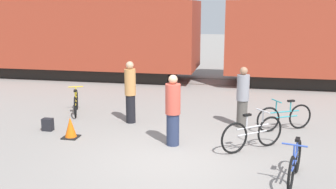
# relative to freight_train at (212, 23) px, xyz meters

# --- Properties ---
(ground_plane) EXTENTS (80.00, 80.00, 0.00)m
(ground_plane) POSITION_rel_freight_train_xyz_m (0.00, -9.33, -2.60)
(ground_plane) COLOR gray
(freight_train) EXTENTS (28.72, 3.03, 5.01)m
(freight_train) POSITION_rel_freight_train_xyz_m (0.00, 0.00, 0.00)
(freight_train) COLOR black
(freight_train) RESTS_ON ground_plane
(rail_near) EXTENTS (40.72, 0.07, 0.01)m
(rail_near) POSITION_rel_freight_train_xyz_m (0.00, -0.72, -2.59)
(rail_near) COLOR #4C4238
(rail_near) RESTS_ON ground_plane
(rail_far) EXTENTS (40.72, 0.07, 0.01)m
(rail_far) POSITION_rel_freight_train_xyz_m (0.00, 0.72, -2.59)
(rail_far) COLOR #4C4238
(rail_far) RESTS_ON ground_plane
(bicycle_silver) EXTENTS (1.43, 1.19, 0.93)m
(bicycle_silver) POSITION_rel_freight_train_xyz_m (1.79, -8.38, -2.21)
(bicycle_silver) COLOR black
(bicycle_silver) RESTS_ON ground_plane
(bicycle_blue) EXTENTS (0.51, 1.62, 0.85)m
(bicycle_blue) POSITION_rel_freight_train_xyz_m (2.58, -9.99, -2.24)
(bicycle_blue) COLOR black
(bicycle_blue) RESTS_ON ground_plane
(bicycle_teal) EXTENTS (1.51, 0.86, 0.86)m
(bicycle_teal) POSITION_rel_freight_train_xyz_m (2.65, -6.69, -2.23)
(bicycle_teal) COLOR black
(bicycle_teal) RESTS_ON ground_plane
(bicycle_yellow) EXTENTS (0.67, 1.58, 0.82)m
(bicycle_yellow) POSITION_rel_freight_train_xyz_m (-3.68, -6.17, -2.25)
(bicycle_yellow) COLOR black
(bicycle_yellow) RESTS_ON ground_plane
(person_in_tan) EXTENTS (0.32, 0.32, 1.80)m
(person_in_tan) POSITION_rel_freight_train_xyz_m (-1.68, -6.81, -1.68)
(person_in_tan) COLOR black
(person_in_tan) RESTS_ON ground_plane
(person_in_grey) EXTENTS (0.34, 0.34, 1.71)m
(person_in_grey) POSITION_rel_freight_train_xyz_m (1.51, -6.60, -1.74)
(person_in_grey) COLOR #514C47
(person_in_grey) RESTS_ON ground_plane
(person_in_red) EXTENTS (0.37, 0.37, 1.75)m
(person_in_red) POSITION_rel_freight_train_xyz_m (-0.12, -8.44, -1.73)
(person_in_red) COLOR #283351
(person_in_red) RESTS_ON ground_plane
(backpack) EXTENTS (0.28, 0.20, 0.34)m
(backpack) POSITION_rel_freight_train_xyz_m (-3.68, -8.00, -2.43)
(backpack) COLOR black
(backpack) RESTS_ON ground_plane
(traffic_cone) EXTENTS (0.40, 0.40, 0.55)m
(traffic_cone) POSITION_rel_freight_train_xyz_m (-2.81, -8.44, -2.34)
(traffic_cone) COLOR black
(traffic_cone) RESTS_ON ground_plane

